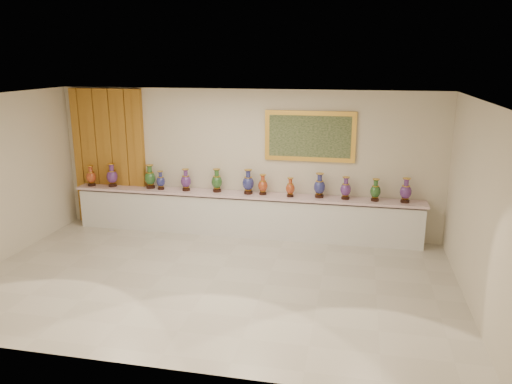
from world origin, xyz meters
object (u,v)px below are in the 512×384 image
counter (244,215)px  vase_1 (112,176)px  vase_0 (91,177)px  vase_2 (150,178)px

counter → vase_1: 2.99m
vase_0 → vase_2: size_ratio=0.89×
vase_2 → vase_0: bearing=-176.8°
counter → vase_1: size_ratio=14.51×
counter → vase_1: bearing=-179.9°
vase_0 → vase_2: (1.34, 0.07, 0.03)m
vase_2 → counter: bearing=-0.4°
counter → vase_2: vase_2 is taller
counter → vase_0: size_ratio=16.12×
counter → vase_2: size_ratio=14.28×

